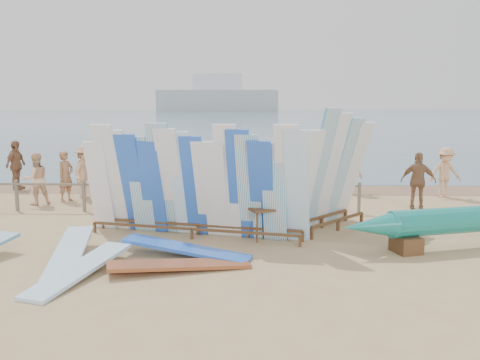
{
  "coord_description": "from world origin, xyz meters",
  "views": [
    {
      "loc": [
        3.08,
        -11.43,
        3.14
      ],
      "look_at": [
        2.6,
        2.24,
        1.07
      ],
      "focal_mm": 38.0,
      "sensor_mm": 36.0,
      "label": 1
    }
  ],
  "objects_px": {
    "beach_chair_left": "(184,199)",
    "beachgoer_9": "(349,172)",
    "beachgoer_extra_1": "(16,165)",
    "beachgoer_4": "(147,171)",
    "beachgoer_8": "(244,173)",
    "beachgoer_2": "(36,179)",
    "beachgoer_5": "(209,167)",
    "stroller": "(193,189)",
    "outrigger_canoe": "(478,220)",
    "beachgoer_6": "(181,179)",
    "beachgoer_11": "(99,168)",
    "beachgoer_extra_0": "(445,172)",
    "side_surfboard_rack": "(331,175)",
    "beachgoer_10": "(418,181)",
    "vendor_table": "(268,222)",
    "flat_board_b": "(80,276)",
    "beachgoer_3": "(85,172)",
    "flat_board_d": "(187,257)",
    "flat_board_c": "(180,270)",
    "beach_chair_right": "(163,196)",
    "beachgoer_1": "(66,176)",
    "main_surfboard_rack": "(195,186)",
    "beachgoer_7": "(245,171)",
    "flat_board_a": "(70,262)"
  },
  "relations": [
    {
      "from": "beachgoer_2",
      "to": "beachgoer_7",
      "type": "bearing_deg",
      "value": 161.54
    },
    {
      "from": "flat_board_b",
      "to": "beach_chair_left",
      "type": "height_order",
      "value": "beach_chair_left"
    },
    {
      "from": "beachgoer_10",
      "to": "beachgoer_extra_1",
      "type": "bearing_deg",
      "value": 5.61
    },
    {
      "from": "stroller",
      "to": "beach_chair_right",
      "type": "bearing_deg",
      "value": 179.86
    },
    {
      "from": "side_surfboard_rack",
      "to": "beachgoer_11",
      "type": "relative_size",
      "value": 1.98
    },
    {
      "from": "flat_board_c",
      "to": "beach_chair_right",
      "type": "distance_m",
      "value": 6.61
    },
    {
      "from": "beach_chair_left",
      "to": "beachgoer_7",
      "type": "relative_size",
      "value": 0.51
    },
    {
      "from": "outrigger_canoe",
      "to": "beachgoer_4",
      "type": "relative_size",
      "value": 3.74
    },
    {
      "from": "stroller",
      "to": "beachgoer_7",
      "type": "distance_m",
      "value": 2.66
    },
    {
      "from": "beachgoer_2",
      "to": "beachgoer_extra_1",
      "type": "relative_size",
      "value": 0.9
    },
    {
      "from": "beachgoer_7",
      "to": "beachgoer_2",
      "type": "bearing_deg",
      "value": -94.28
    },
    {
      "from": "main_surfboard_rack",
      "to": "beachgoer_9",
      "type": "bearing_deg",
      "value": 64.69
    },
    {
      "from": "beachgoer_2",
      "to": "flat_board_c",
      "type": "bearing_deg",
      "value": 92.54
    },
    {
      "from": "flat_board_a",
      "to": "outrigger_canoe",
      "type": "bearing_deg",
      "value": -0.25
    },
    {
      "from": "beachgoer_9",
      "to": "side_surfboard_rack",
      "type": "bearing_deg",
      "value": 62.67
    },
    {
      "from": "beach_chair_right",
      "to": "beachgoer_10",
      "type": "distance_m",
      "value": 7.82
    },
    {
      "from": "flat_board_d",
      "to": "beachgoer_3",
      "type": "height_order",
      "value": "beachgoer_3"
    },
    {
      "from": "beachgoer_11",
      "to": "beachgoer_7",
      "type": "bearing_deg",
      "value": -108.73
    },
    {
      "from": "beachgoer_extra_1",
      "to": "beachgoer_4",
      "type": "relative_size",
      "value": 1.06
    },
    {
      "from": "outrigger_canoe",
      "to": "beachgoer_6",
      "type": "xyz_separation_m",
      "value": [
        -7.2,
        4.28,
        0.24
      ]
    },
    {
      "from": "beachgoer_8",
      "to": "stroller",
      "type": "bearing_deg",
      "value": -122.49
    },
    {
      "from": "flat_board_a",
      "to": "stroller",
      "type": "bearing_deg",
      "value": 64.42
    },
    {
      "from": "vendor_table",
      "to": "beachgoer_7",
      "type": "xyz_separation_m",
      "value": [
        -0.69,
        6.22,
        0.37
      ]
    },
    {
      "from": "beach_chair_left",
      "to": "beachgoer_9",
      "type": "bearing_deg",
      "value": 11.95
    },
    {
      "from": "beachgoer_extra_0",
      "to": "beachgoer_5",
      "type": "bearing_deg",
      "value": 167.13
    },
    {
      "from": "beachgoer_1",
      "to": "stroller",
      "type": "bearing_deg",
      "value": -70.22
    },
    {
      "from": "beachgoer_5",
      "to": "stroller",
      "type": "bearing_deg",
      "value": -169.15
    },
    {
      "from": "beachgoer_5",
      "to": "beachgoer_11",
      "type": "bearing_deg",
      "value": 98.84
    },
    {
      "from": "stroller",
      "to": "beachgoer_10",
      "type": "bearing_deg",
      "value": -4.66
    },
    {
      "from": "beachgoer_4",
      "to": "beachgoer_5",
      "type": "distance_m",
      "value": 2.14
    },
    {
      "from": "flat_board_a",
      "to": "beachgoer_11",
      "type": "xyz_separation_m",
      "value": [
        -2.11,
        8.74,
        0.77
      ]
    },
    {
      "from": "vendor_table",
      "to": "beach_chair_right",
      "type": "bearing_deg",
      "value": 104.62
    },
    {
      "from": "beachgoer_8",
      "to": "beachgoer_11",
      "type": "height_order",
      "value": "beachgoer_8"
    },
    {
      "from": "side_surfboard_rack",
      "to": "beachgoer_4",
      "type": "xyz_separation_m",
      "value": [
        -5.62,
        4.6,
        -0.52
      ]
    },
    {
      "from": "beachgoer_7",
      "to": "beachgoer_1",
      "type": "bearing_deg",
      "value": -97.22
    },
    {
      "from": "flat_board_d",
      "to": "beachgoer_10",
      "type": "height_order",
      "value": "beachgoer_10"
    },
    {
      "from": "beachgoer_6",
      "to": "beachgoer_3",
      "type": "relative_size",
      "value": 0.93
    },
    {
      "from": "flat_board_b",
      "to": "beachgoer_3",
      "type": "height_order",
      "value": "beachgoer_3"
    },
    {
      "from": "beachgoer_10",
      "to": "beachgoer_9",
      "type": "bearing_deg",
      "value": -40.47
    },
    {
      "from": "beachgoer_extra_0",
      "to": "beachgoer_9",
      "type": "relative_size",
      "value": 1.09
    },
    {
      "from": "beachgoer_10",
      "to": "beachgoer_9",
      "type": "xyz_separation_m",
      "value": [
        -1.58,
        2.58,
        -0.08
      ]
    },
    {
      "from": "beachgoer_8",
      "to": "beachgoer_1",
      "type": "distance_m",
      "value": 5.77
    },
    {
      "from": "beachgoer_10",
      "to": "beachgoer_5",
      "type": "distance_m",
      "value": 6.96
    },
    {
      "from": "flat_board_d",
      "to": "side_surfboard_rack",
      "type": "bearing_deg",
      "value": -39.51
    },
    {
      "from": "beachgoer_8",
      "to": "beachgoer_2",
      "type": "height_order",
      "value": "beachgoer_8"
    },
    {
      "from": "beachgoer_11",
      "to": "beach_chair_right",
      "type": "bearing_deg",
      "value": -145.82
    },
    {
      "from": "vendor_table",
      "to": "beachgoer_2",
      "type": "relative_size",
      "value": 0.75
    },
    {
      "from": "vendor_table",
      "to": "beachgoer_3",
      "type": "height_order",
      "value": "beachgoer_3"
    },
    {
      "from": "vendor_table",
      "to": "beachgoer_9",
      "type": "bearing_deg",
      "value": 40.51
    },
    {
      "from": "beachgoer_7",
      "to": "flat_board_c",
      "type": "bearing_deg",
      "value": -31.61
    }
  ]
}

